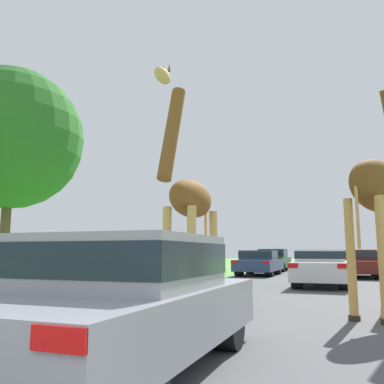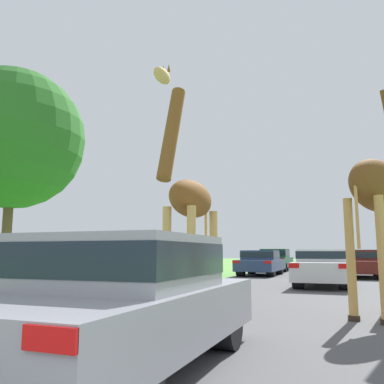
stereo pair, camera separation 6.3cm
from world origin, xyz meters
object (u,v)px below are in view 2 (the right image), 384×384
giraffe_near_road (189,202)px  car_queue_right (323,266)px  giraffe_companion (381,189)px  tree_centre_back (13,139)px  car_lead_maroon (119,297)px  car_far_ahead (275,259)px  car_rear_follower (260,262)px  car_verge_right (361,263)px  car_queue_left (364,260)px

giraffe_near_road → car_queue_right: (2.39, 6.92, -1.61)m
giraffe_companion → tree_centre_back: bearing=-170.1°
giraffe_near_road → giraffe_companion: size_ratio=1.03×
car_lead_maroon → car_far_ahead: (-2.18, 22.73, 0.02)m
car_lead_maroon → tree_centre_back: bearing=140.2°
giraffe_companion → car_rear_follower: 13.98m
car_queue_right → giraffe_near_road: bearing=-109.1°
car_lead_maroon → car_rear_follower: 17.68m
car_far_ahead → car_verge_right: car_far_ahead is taller
car_verge_right → car_queue_left: bearing=87.2°
giraffe_near_road → car_lead_maroon: giraffe_near_road is taller
car_verge_right → car_far_ahead: bearing=133.7°
car_queue_right → car_rear_follower: same height
giraffe_near_road → car_lead_maroon: 4.94m
car_far_ahead → car_verge_right: 7.20m
giraffe_companion → car_verge_right: size_ratio=1.14×
car_queue_left → car_lead_maroon: bearing=-97.6°
giraffe_companion → tree_centre_back: tree_centre_back is taller
giraffe_near_road → car_queue_right: giraffe_near_road is taller
car_lead_maroon → car_rear_follower: bearing=96.8°
car_lead_maroon → giraffe_near_road: bearing=102.5°
giraffe_near_road → car_far_ahead: (-1.17, 18.16, -1.56)m
car_queue_right → car_rear_follower: bearing=119.7°
car_queue_left → car_queue_right: bearing=-98.3°
car_queue_right → tree_centre_back: (-11.63, -2.95, 5.06)m
giraffe_companion → car_rear_follower: (-4.97, 12.96, -1.68)m
car_queue_right → car_rear_follower: 6.98m
car_rear_follower → car_verge_right: bearing=-0.3°
car_queue_left → car_far_ahead: bearing=-175.4°
giraffe_companion → car_lead_maroon: (-2.90, -4.59, -1.65)m
car_far_ahead → car_queue_right: bearing=-72.4°
giraffe_near_road → car_verge_right: size_ratio=1.17×
car_queue_left → car_rear_follower: (-5.15, -5.60, -0.04)m
car_verge_right → car_rear_follower: bearing=179.7°
giraffe_near_road → car_rear_follower: size_ratio=1.20×
car_queue_right → car_queue_left: car_queue_left is taller
tree_centre_back → car_queue_left: bearing=47.6°
car_verge_right → tree_centre_back: bearing=-145.4°
car_far_ahead → giraffe_companion: bearing=-74.4°
giraffe_companion → car_queue_left: size_ratio=1.16×
car_verge_right → giraffe_near_road: bearing=-106.4°
car_lead_maroon → car_queue_left: (3.07, 23.15, 0.01)m
car_lead_maroon → car_far_ahead: size_ratio=0.96×
car_lead_maroon → car_rear_follower: size_ratio=0.95×
giraffe_companion → car_verge_right: (-0.10, 12.94, -1.68)m
tree_centre_back → car_verge_right: bearing=34.6°
car_far_ahead → car_rear_follower: bearing=-88.9°
car_queue_right → car_queue_left: (1.69, 11.66, 0.04)m
car_far_ahead → tree_centre_back: (-8.08, -14.19, 5.01)m
car_rear_follower → car_lead_maroon: bearing=-83.2°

